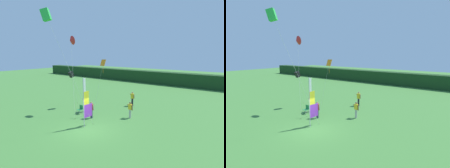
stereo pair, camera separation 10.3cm
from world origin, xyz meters
TOP-DOWN VIEW (x-y plane):
  - ground_plane at (0.00, 0.00)m, footprint 120.00×120.00m
  - distant_treeline at (0.00, 26.48)m, footprint 80.00×2.40m
  - banner_flag at (-0.70, 0.55)m, footprint 0.06×1.03m
  - person_near_banner at (-3.84, 3.50)m, footprint 0.55×0.48m
  - person_mid_field at (-1.82, 2.37)m, footprint 0.55×0.48m
  - person_far_left at (-0.94, 8.60)m, footprint 0.55×0.48m
  - person_far_right at (1.20, 4.69)m, footprint 0.55×0.48m
  - folding_chair at (-3.77, 2.72)m, footprint 0.51×0.51m
  - kite_red_delta_0 at (-5.05, 2.89)m, footprint 2.62×2.00m
  - kite_orange_diamond_1 at (-1.71, 3.98)m, footprint 1.29×0.70m
  - kite_black_box_2 at (-6.46, 3.93)m, footprint 1.08×1.94m
  - kite_green_box_3 at (-1.70, -2.28)m, footprint 1.61×3.98m

SIDE VIEW (x-z plane):
  - ground_plane at x=0.00m, z-range 0.00..0.00m
  - folding_chair at x=-3.77m, z-range 0.07..0.96m
  - person_far_right at x=1.20m, z-range 0.05..1.69m
  - person_mid_field at x=-1.82m, z-range 0.05..1.71m
  - person_near_banner at x=-3.84m, z-range 0.06..1.76m
  - person_far_left at x=-0.94m, z-range 0.06..1.80m
  - distant_treeline at x=0.00m, z-range 0.00..2.50m
  - banner_flag at x=-0.70m, z-range -0.09..4.29m
  - kite_black_box_2 at x=-6.46m, z-range 1.74..6.00m
  - kite_orange_diamond_1 at x=-1.71m, z-range 2.20..7.92m
  - kite_red_delta_0 at x=-5.05m, z-range 3.56..11.70m
  - kite_green_box_3 at x=-1.70m, z-range 4.28..13.82m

